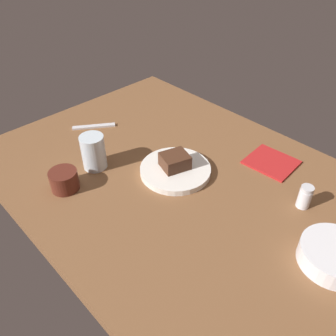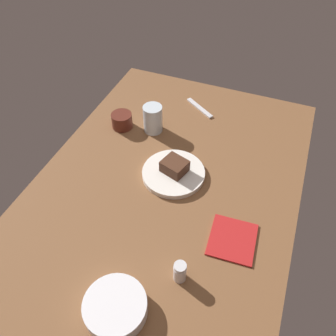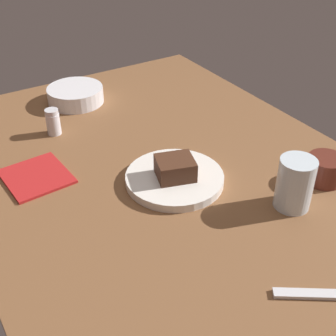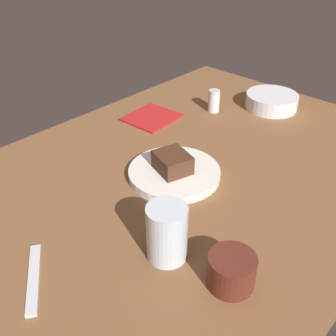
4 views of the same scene
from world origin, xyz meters
TOP-DOWN VIEW (x-y plane):
  - dining_table at (0.00, 0.00)cm, footprint 120.00×84.00cm
  - dessert_plate at (-3.62, 0.78)cm, footprint 21.04×21.04cm
  - chocolate_cake_slice at (-4.08, 0.95)cm, footprint 8.84×9.44cm
  - salt_shaker at (29.85, 15.27)cm, footprint 3.48×3.48cm
  - water_glass at (-22.58, -14.72)cm, footprint 7.17×7.17cm
  - side_bowl at (43.70, 3.76)cm, footprint 15.59×15.59cm
  - coffee_cup at (-20.05, -26.56)cm, footprint 7.89×7.89cm
  - dessert_spoon at (-41.74, -2.31)cm, footprint 9.86×13.45cm
  - folded_napkin at (13.62, 25.43)cm, footprint 14.95×13.93cm

SIDE VIEW (x-z plane):
  - dining_table at x=0.00cm, z-range 0.00..3.00cm
  - folded_napkin at x=13.62cm, z-range 3.00..3.60cm
  - dessert_spoon at x=-41.74cm, z-range 3.00..3.70cm
  - dessert_plate at x=-3.62cm, z-range 3.00..4.82cm
  - side_bowl at x=43.70cm, z-range 3.00..7.49cm
  - coffee_cup at x=-20.05cm, z-range 3.00..8.83cm
  - salt_shaker at x=29.85cm, z-range 2.95..9.62cm
  - chocolate_cake_slice at x=-4.08cm, z-range 4.82..9.06cm
  - water_glass at x=-22.58cm, z-range 3.00..13.70cm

